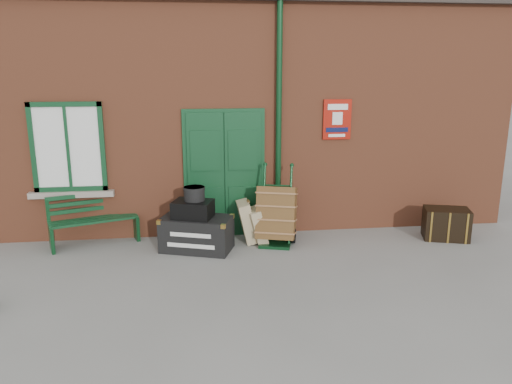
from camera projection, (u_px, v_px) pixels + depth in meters
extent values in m
plane|color=gray|center=(251.00, 265.00, 7.65)|extent=(80.00, 80.00, 0.00)
cube|color=#974D30|center=(232.00, 113.00, 10.52)|extent=(10.00, 4.00, 4.00)
cube|color=#38302B|center=(230.00, 5.00, 10.00)|extent=(10.30, 4.30, 0.30)
cube|color=#103B1E|center=(224.00, 175.00, 8.75)|extent=(1.42, 0.12, 2.32)
cube|color=white|center=(68.00, 147.00, 8.29)|extent=(1.20, 0.08, 1.50)
cylinder|color=#0D3519|center=(279.00, 123.00, 8.60)|extent=(0.10, 0.10, 4.00)
cube|color=#9D160B|center=(337.00, 119.00, 8.77)|extent=(0.50, 0.03, 0.70)
cube|color=#103B1E|center=(94.00, 220.00, 8.44)|extent=(1.49, 0.84, 0.04)
cube|color=#103B1E|center=(91.00, 202.00, 8.56)|extent=(1.37, 0.52, 0.38)
cube|color=#0D3519|center=(51.00, 238.00, 8.19)|extent=(0.20, 0.43, 0.43)
cube|color=#0D3519|center=(135.00, 226.00, 8.79)|extent=(0.20, 0.43, 0.43)
cube|color=black|center=(197.00, 234.00, 8.21)|extent=(1.27, 0.95, 0.56)
cube|color=black|center=(193.00, 209.00, 8.10)|extent=(0.73, 0.63, 0.28)
cylinder|color=black|center=(194.00, 194.00, 8.07)|extent=(0.43, 0.43, 0.23)
cube|color=tan|center=(247.00, 221.00, 8.59)|extent=(0.35, 0.50, 0.72)
cube|color=tan|center=(258.00, 226.00, 8.53)|extent=(0.32, 0.45, 0.62)
cube|color=#0D3519|center=(275.00, 244.00, 8.45)|extent=(0.60, 0.50, 0.05)
cylinder|color=#0D3519|center=(264.00, 204.00, 8.51)|extent=(0.14, 0.36, 1.32)
cylinder|color=#0D3519|center=(290.00, 205.00, 8.43)|extent=(0.14, 0.36, 1.32)
cylinder|color=black|center=(259.00, 234.00, 8.67)|extent=(0.12, 0.25, 0.25)
cylinder|color=black|center=(294.00, 236.00, 8.58)|extent=(0.12, 0.25, 0.25)
cube|color=brown|center=(277.00, 213.00, 8.48)|extent=(0.81, 0.85, 0.98)
cube|color=black|center=(446.00, 224.00, 8.76)|extent=(0.86, 0.69, 0.54)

